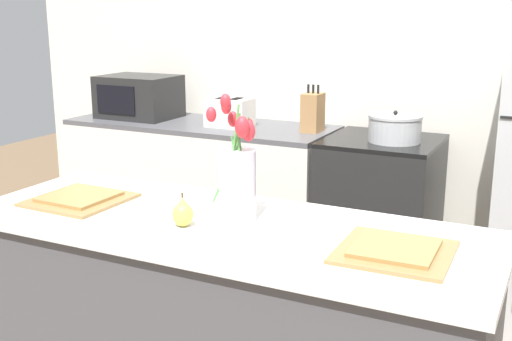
% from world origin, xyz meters
% --- Properties ---
extents(back_wall, '(5.20, 0.08, 2.70)m').
position_xyz_m(back_wall, '(0.00, 2.00, 1.35)').
color(back_wall, silver).
rests_on(back_wall, ground_plane).
extents(kitchen_island, '(1.80, 0.66, 0.88)m').
position_xyz_m(kitchen_island, '(0.00, 0.00, 0.44)').
color(kitchen_island, '#4C4C51').
rests_on(kitchen_island, ground_plane).
extents(back_counter, '(1.68, 0.60, 0.89)m').
position_xyz_m(back_counter, '(-1.06, 1.60, 0.44)').
color(back_counter, silver).
rests_on(back_counter, ground_plane).
extents(stove_range, '(0.60, 0.61, 0.89)m').
position_xyz_m(stove_range, '(0.10, 1.60, 0.44)').
color(stove_range, black).
rests_on(stove_range, ground_plane).
extents(flower_vase, '(0.14, 0.14, 0.43)m').
position_xyz_m(flower_vase, '(0.04, 0.03, 1.04)').
color(flower_vase, silver).
rests_on(flower_vase, kitchen_island).
extents(pear_figurine, '(0.07, 0.07, 0.11)m').
position_xyz_m(pear_figurine, '(-0.09, -0.10, 0.93)').
color(pear_figurine, '#E5CC4C').
rests_on(pear_figurine, kitchen_island).
extents(plate_setting_left, '(0.33, 0.33, 0.02)m').
position_xyz_m(plate_setting_left, '(-0.59, -0.03, 0.89)').
color(plate_setting_left, olive).
rests_on(plate_setting_left, kitchen_island).
extents(plate_setting_right, '(0.33, 0.33, 0.02)m').
position_xyz_m(plate_setting_right, '(0.59, -0.03, 0.89)').
color(plate_setting_right, olive).
rests_on(plate_setting_right, kitchen_island).
extents(toaster, '(0.28, 0.18, 0.17)m').
position_xyz_m(toaster, '(-0.83, 1.56, 0.97)').
color(toaster, silver).
rests_on(toaster, back_counter).
extents(cooking_pot, '(0.29, 0.29, 0.17)m').
position_xyz_m(cooking_pot, '(0.17, 1.56, 0.96)').
color(cooking_pot, '#B2B5B7').
rests_on(cooking_pot, stove_range).
extents(microwave, '(0.48, 0.37, 0.27)m').
position_xyz_m(microwave, '(-1.52, 1.60, 1.02)').
color(microwave, black).
rests_on(microwave, back_counter).
extents(knife_block, '(0.10, 0.14, 0.27)m').
position_xyz_m(knife_block, '(-0.32, 1.63, 1.00)').
color(knife_block, '#A37547').
rests_on(knife_block, back_counter).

